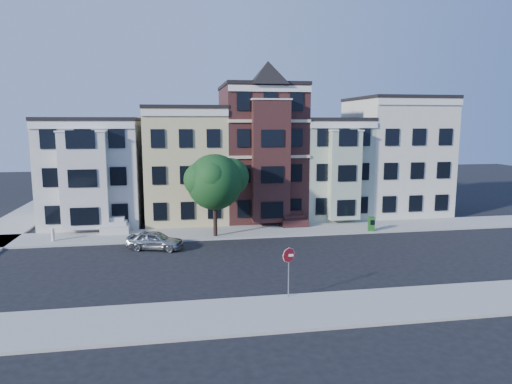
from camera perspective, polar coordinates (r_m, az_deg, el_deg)
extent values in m
plane|color=black|center=(30.16, 5.47, -8.50)|extent=(120.00, 120.00, 0.00)
cube|color=#9E9B93|center=(37.64, 2.31, -4.85)|extent=(60.00, 4.00, 0.15)
cube|color=#9E9B93|center=(22.97, 10.80, -14.07)|extent=(60.00, 4.00, 0.15)
cube|color=beige|center=(43.17, -19.45, 2.38)|extent=(8.00, 9.00, 9.00)
cube|color=#CFBB83|center=(42.48, -8.78, 3.36)|extent=(7.00, 9.00, 10.00)
cube|color=#3B1C1A|center=(43.07, 0.57, 4.87)|extent=(7.00, 9.00, 12.00)
cube|color=#A8B69A|center=(44.79, 8.79, 2.99)|extent=(6.00, 9.00, 9.00)
cube|color=beige|center=(47.38, 16.91, 4.24)|extent=(8.00, 9.00, 11.00)
imported|color=#9C9FA4|center=(33.09, -12.51, -5.91)|extent=(4.20, 2.65, 1.33)
cube|color=#20611D|center=(38.29, 14.22, -3.89)|extent=(0.63, 0.59, 1.14)
cylinder|color=silver|center=(37.28, -24.05, -5.03)|extent=(0.34, 0.34, 0.76)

